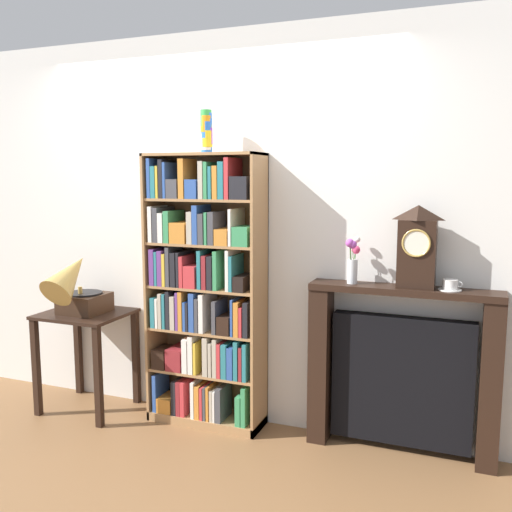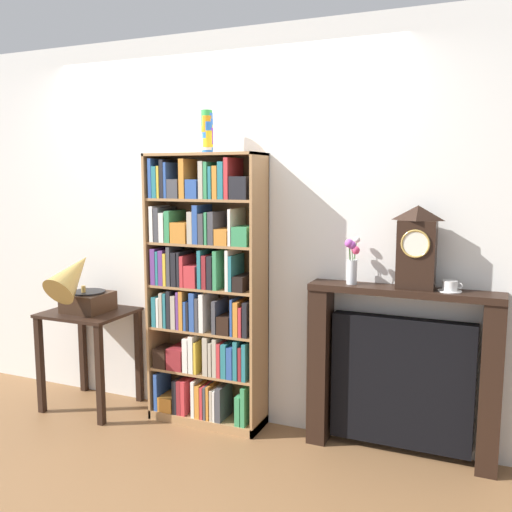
{
  "view_description": "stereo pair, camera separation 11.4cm",
  "coord_description": "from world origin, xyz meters",
  "px_view_note": "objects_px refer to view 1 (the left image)",
  "views": [
    {
      "loc": [
        1.66,
        -3.16,
        1.68
      ],
      "look_at": [
        0.36,
        0.15,
        1.18
      ],
      "focal_mm": 39.31,
      "sensor_mm": 36.0,
      "label": 1
    },
    {
      "loc": [
        1.77,
        -3.12,
        1.68
      ],
      "look_at": [
        0.36,
        0.15,
        1.18
      ],
      "focal_mm": 39.31,
      "sensor_mm": 36.0,
      "label": 2
    }
  ],
  "objects_px": {
    "bookshelf": "(204,296)",
    "side_table_left": "(86,336)",
    "flower_vase": "(353,259)",
    "teacup_with_saucer": "(450,285)",
    "fireplace_mantel": "(401,372)",
    "mantel_clock": "(417,247)",
    "gramophone": "(76,286)",
    "cup_stack": "(207,132)"
  },
  "relations": [
    {
      "from": "cup_stack",
      "to": "mantel_clock",
      "type": "height_order",
      "value": "cup_stack"
    },
    {
      "from": "mantel_clock",
      "to": "flower_vase",
      "type": "relative_size",
      "value": 1.69
    },
    {
      "from": "side_table_left",
      "to": "flower_vase",
      "type": "distance_m",
      "value": 1.99
    },
    {
      "from": "cup_stack",
      "to": "teacup_with_saucer",
      "type": "relative_size",
      "value": 2.01
    },
    {
      "from": "flower_vase",
      "to": "bookshelf",
      "type": "bearing_deg",
      "value": -177.73
    },
    {
      "from": "side_table_left",
      "to": "bookshelf",
      "type": "bearing_deg",
      "value": 6.99
    },
    {
      "from": "side_table_left",
      "to": "teacup_with_saucer",
      "type": "distance_m",
      "value": 2.51
    },
    {
      "from": "flower_vase",
      "to": "teacup_with_saucer",
      "type": "relative_size",
      "value": 2.12
    },
    {
      "from": "teacup_with_saucer",
      "to": "gramophone",
      "type": "bearing_deg",
      "value": -174.27
    },
    {
      "from": "fireplace_mantel",
      "to": "flower_vase",
      "type": "relative_size",
      "value": 3.91
    },
    {
      "from": "cup_stack",
      "to": "side_table_left",
      "type": "xyz_separation_m",
      "value": [
        -0.93,
        -0.11,
        -1.42
      ]
    },
    {
      "from": "mantel_clock",
      "to": "flower_vase",
      "type": "height_order",
      "value": "mantel_clock"
    },
    {
      "from": "fireplace_mantel",
      "to": "teacup_with_saucer",
      "type": "bearing_deg",
      "value": -3.84
    },
    {
      "from": "gramophone",
      "to": "mantel_clock",
      "type": "bearing_deg",
      "value": 6.16
    },
    {
      "from": "fireplace_mantel",
      "to": "mantel_clock",
      "type": "bearing_deg",
      "value": -16.86
    },
    {
      "from": "bookshelf",
      "to": "teacup_with_saucer",
      "type": "height_order",
      "value": "bookshelf"
    },
    {
      "from": "fireplace_mantel",
      "to": "teacup_with_saucer",
      "type": "relative_size",
      "value": 8.29
    },
    {
      "from": "cup_stack",
      "to": "mantel_clock",
      "type": "bearing_deg",
      "value": 1.8
    },
    {
      "from": "bookshelf",
      "to": "teacup_with_saucer",
      "type": "relative_size",
      "value": 13.54
    },
    {
      "from": "gramophone",
      "to": "mantel_clock",
      "type": "distance_m",
      "value": 2.3
    },
    {
      "from": "cup_stack",
      "to": "flower_vase",
      "type": "bearing_deg",
      "value": 2.25
    },
    {
      "from": "teacup_with_saucer",
      "to": "flower_vase",
      "type": "bearing_deg",
      "value": -179.34
    },
    {
      "from": "mantel_clock",
      "to": "teacup_with_saucer",
      "type": "bearing_deg",
      "value": 0.68
    },
    {
      "from": "bookshelf",
      "to": "side_table_left",
      "type": "distance_m",
      "value": 0.96
    },
    {
      "from": "mantel_clock",
      "to": "fireplace_mantel",
      "type": "bearing_deg",
      "value": 163.14
    },
    {
      "from": "bookshelf",
      "to": "cup_stack",
      "type": "bearing_deg",
      "value": 2.68
    },
    {
      "from": "fireplace_mantel",
      "to": "flower_vase",
      "type": "bearing_deg",
      "value": -175.63
    },
    {
      "from": "cup_stack",
      "to": "gramophone",
      "type": "bearing_deg",
      "value": -167.72
    },
    {
      "from": "mantel_clock",
      "to": "flower_vase",
      "type": "xyz_separation_m",
      "value": [
        -0.37,
        -0.0,
        -0.09
      ]
    },
    {
      "from": "bookshelf",
      "to": "gramophone",
      "type": "distance_m",
      "value": 0.91
    },
    {
      "from": "side_table_left",
      "to": "fireplace_mantel",
      "type": "height_order",
      "value": "fireplace_mantel"
    },
    {
      "from": "gramophone",
      "to": "fireplace_mantel",
      "type": "relative_size",
      "value": 0.45
    },
    {
      "from": "teacup_with_saucer",
      "to": "fireplace_mantel",
      "type": "bearing_deg",
      "value": 176.16
    },
    {
      "from": "bookshelf",
      "to": "side_table_left",
      "type": "xyz_separation_m",
      "value": [
        -0.89,
        -0.11,
        -0.34
      ]
    },
    {
      "from": "fireplace_mantel",
      "to": "teacup_with_saucer",
      "type": "distance_m",
      "value": 0.61
    },
    {
      "from": "bookshelf",
      "to": "cup_stack",
      "type": "xyz_separation_m",
      "value": [
        0.04,
        0.0,
        1.08
      ]
    },
    {
      "from": "bookshelf",
      "to": "fireplace_mantel",
      "type": "bearing_deg",
      "value": 2.77
    },
    {
      "from": "cup_stack",
      "to": "fireplace_mantel",
      "type": "bearing_deg",
      "value": 2.77
    },
    {
      "from": "gramophone",
      "to": "flower_vase",
      "type": "height_order",
      "value": "flower_vase"
    },
    {
      "from": "bookshelf",
      "to": "flower_vase",
      "type": "relative_size",
      "value": 6.39
    },
    {
      "from": "cup_stack",
      "to": "gramophone",
      "type": "height_order",
      "value": "cup_stack"
    },
    {
      "from": "side_table_left",
      "to": "teacup_with_saucer",
      "type": "relative_size",
      "value": 5.32
    }
  ]
}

